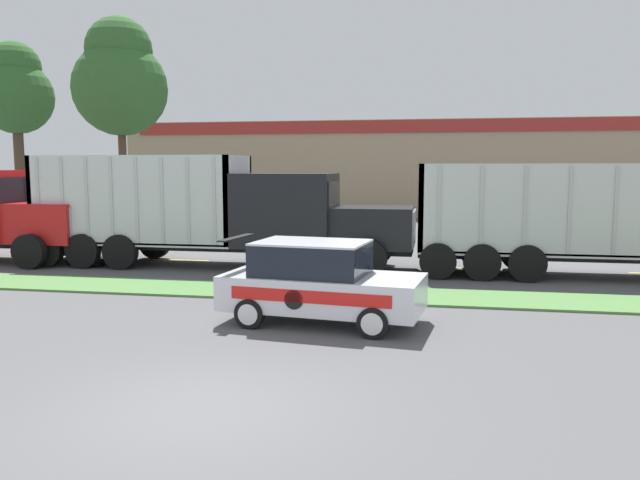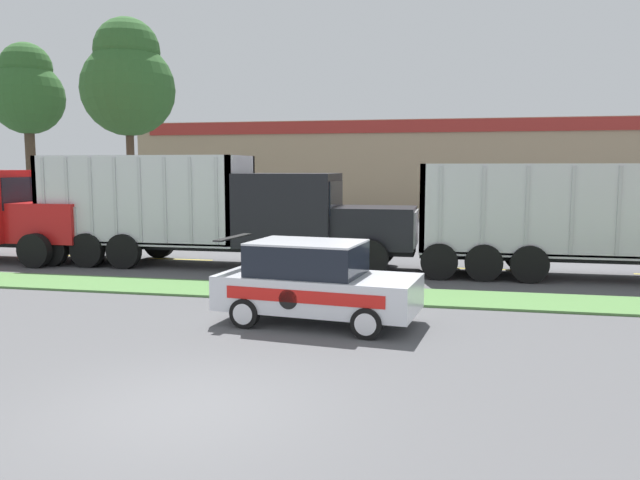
{
  "view_description": "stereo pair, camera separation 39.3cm",
  "coord_description": "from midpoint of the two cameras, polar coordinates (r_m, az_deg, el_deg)",
  "views": [
    {
      "loc": [
        3.08,
        -7.69,
        3.27
      ],
      "look_at": [
        0.01,
        8.98,
        1.29
      ],
      "focal_mm": 35.0,
      "sensor_mm": 36.0,
      "label": 1
    },
    {
      "loc": [
        3.47,
        -7.62,
        3.27
      ],
      "look_at": [
        0.01,
        8.98,
        1.29
      ],
      "focal_mm": 35.0,
      "sensor_mm": 36.0,
      "label": 2
    }
  ],
  "objects": [
    {
      "name": "centre_line_4",
      "position": [
        21.2,
        0.04,
        -2.21
      ],
      "size": [
        2.4,
        0.14,
        0.01
      ],
      "primitive_type": "cube",
      "color": "yellow",
      "rests_on": "ground_plane"
    },
    {
      "name": "tree_behind_centre",
      "position": [
        42.88,
        -26.31,
        12.12
      ],
      "size": [
        4.41,
        4.41,
        10.8
      ],
      "color": "#473828",
      "rests_on": "ground_plane"
    },
    {
      "name": "dump_truck_trail",
      "position": [
        20.58,
        -7.08,
        2.09
      ],
      "size": [
        12.55,
        2.82,
        3.66
      ],
      "color": "black",
      "rests_on": "ground_plane"
    },
    {
      "name": "centre_line_5",
      "position": [
        20.92,
        14.76,
        -2.55
      ],
      "size": [
        2.4,
        0.14,
        0.01
      ],
      "primitive_type": "cube",
      "color": "yellow",
      "rests_on": "ground_plane"
    },
    {
      "name": "rally_car",
      "position": [
        13.14,
        -0.93,
        -3.85
      ],
      "size": [
        4.34,
        2.37,
        1.76
      ],
      "color": "silver",
      "rests_on": "ground_plane"
    },
    {
      "name": "store_building_backdrop",
      "position": [
        46.69,
        8.46,
        6.46
      ],
      "size": [
        39.39,
        12.1,
        6.34
      ],
      "color": "#9E896B",
      "rests_on": "ground_plane"
    },
    {
      "name": "tree_behind_left",
      "position": [
        32.08,
        -18.17,
        13.78
      ],
      "size": [
        4.46,
        4.46,
        10.35
      ],
      "color": "#473828",
      "rests_on": "ground_plane"
    },
    {
      "name": "centre_line_2",
      "position": [
        25.45,
        -24.64,
        -1.33
      ],
      "size": [
        2.4,
        0.14,
        0.01
      ],
      "primitive_type": "cube",
      "color": "yellow",
      "rests_on": "ground_plane"
    },
    {
      "name": "grass_verge",
      "position": [
        16.25,
        -1.39,
        -4.84
      ],
      "size": [
        120.0,
        2.03,
        0.06
      ],
      "primitive_type": "cube",
      "color": "#517F42",
      "rests_on": "ground_plane"
    },
    {
      "name": "centre_line_3",
      "position": [
        22.79,
        -13.44,
        -1.77
      ],
      "size": [
        2.4,
        0.14,
        0.01
      ],
      "primitive_type": "cube",
      "color": "yellow",
      "rests_on": "ground_plane"
    },
    {
      "name": "ground_plane",
      "position": [
        8.94,
        -12.23,
        -14.94
      ],
      "size": [
        600.0,
        600.0,
        0.0
      ],
      "primitive_type": "plane",
      "color": "#515154"
    }
  ]
}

